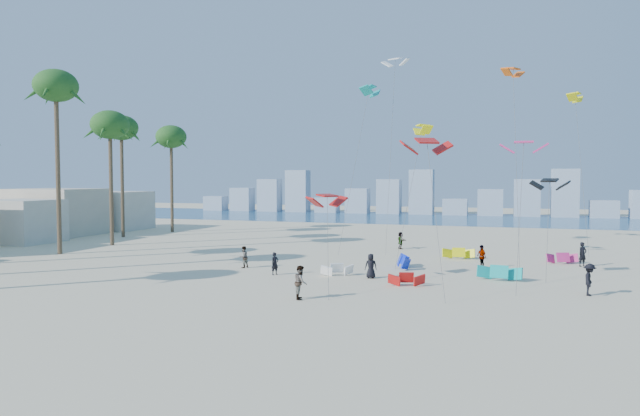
% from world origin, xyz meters
% --- Properties ---
extents(ground, '(220.00, 220.00, 0.00)m').
position_xyz_m(ground, '(0.00, 0.00, 0.00)').
color(ground, beige).
rests_on(ground, ground).
extents(ocean, '(220.00, 220.00, 0.00)m').
position_xyz_m(ocean, '(0.00, 72.00, 0.01)').
color(ocean, navy).
rests_on(ocean, ground).
extents(kitesurfer_near, '(0.62, 0.69, 1.57)m').
position_xyz_m(kitesurfer_near, '(1.01, 12.00, 0.79)').
color(kitesurfer_near, black).
rests_on(kitesurfer_near, ground).
extents(kitesurfer_mid, '(0.97, 1.09, 1.87)m').
position_xyz_m(kitesurfer_mid, '(5.42, 5.20, 0.94)').
color(kitesurfer_mid, gray).
rests_on(kitesurfer_mid, ground).
extents(kitesurfers_far, '(25.14, 19.32, 1.86)m').
position_xyz_m(kitesurfers_far, '(12.08, 17.93, 0.87)').
color(kitesurfers_far, black).
rests_on(kitesurfers_far, ground).
extents(grounded_kites, '(18.21, 14.05, 0.93)m').
position_xyz_m(grounded_kites, '(12.51, 17.60, 0.43)').
color(grounded_kites, white).
rests_on(grounded_kites, ground).
extents(flying_kites, '(29.92, 27.05, 18.56)m').
position_xyz_m(flying_kites, '(13.93, 20.20, 11.10)').
color(flying_kites, red).
rests_on(flying_kites, ground).
extents(palm_row, '(9.33, 44.80, 16.28)m').
position_xyz_m(palm_row, '(-22.41, 16.14, 12.22)').
color(palm_row, brown).
rests_on(palm_row, ground).
extents(distant_skyline, '(85.00, 3.00, 8.40)m').
position_xyz_m(distant_skyline, '(-1.19, 82.00, 3.09)').
color(distant_skyline, '#9EADBF').
rests_on(distant_skyline, ground).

